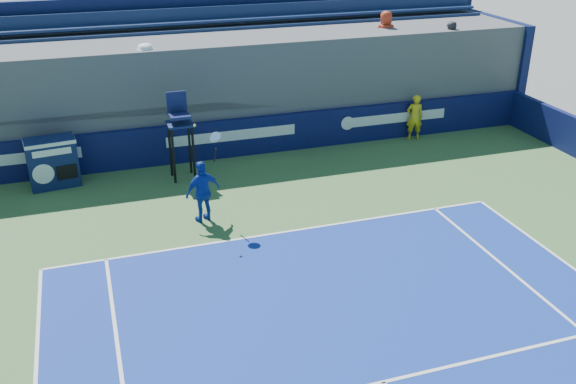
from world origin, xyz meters
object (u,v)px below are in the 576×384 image
object	(u,v)px
umpire_chair	(180,127)
tennis_player	(203,191)
ball_person	(415,117)
match_clock	(52,161)

from	to	relation	value
umpire_chair	tennis_player	world-z (taller)	tennis_player
ball_person	tennis_player	distance (m)	8.58
tennis_player	match_clock	bearing A→B (deg)	136.23
match_clock	tennis_player	distance (m)	4.87
ball_person	match_clock	distance (m)	11.27
umpire_chair	match_clock	bearing A→B (deg)	171.44
ball_person	umpire_chair	xyz separation A→B (m)	(-7.79, -0.85, 0.76)
match_clock	umpire_chair	distance (m)	3.59
umpire_chair	tennis_player	size ratio (longest dim) A/B	0.96
match_clock	tennis_player	size ratio (longest dim) A/B	0.54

